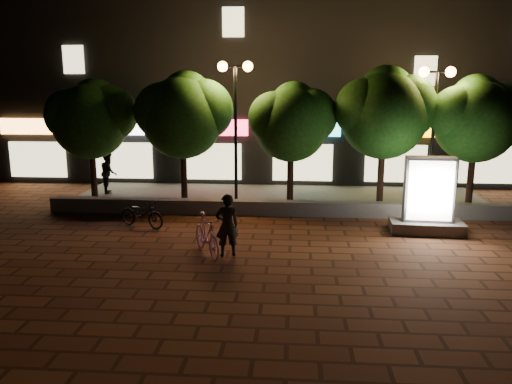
# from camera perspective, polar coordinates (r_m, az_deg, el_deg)

# --- Properties ---
(ground) EXTENTS (80.00, 80.00, 0.00)m
(ground) POSITION_cam_1_polar(r_m,az_deg,el_deg) (14.03, 1.50, -6.68)
(ground) COLOR brown
(ground) RESTS_ON ground
(retaining_wall) EXTENTS (16.00, 0.45, 0.50)m
(retaining_wall) POSITION_cam_1_polar(r_m,az_deg,el_deg) (17.80, 2.15, -1.79)
(retaining_wall) COLOR slate
(retaining_wall) RESTS_ON ground
(sidewalk) EXTENTS (16.00, 5.00, 0.08)m
(sidewalk) POSITION_cam_1_polar(r_m,az_deg,el_deg) (20.28, 2.42, -0.67)
(sidewalk) COLOR slate
(sidewalk) RESTS_ON ground
(building_block) EXTENTS (28.00, 8.12, 11.30)m
(building_block) POSITION_cam_1_polar(r_m,az_deg,el_deg) (26.28, 3.01, 13.11)
(building_block) COLOR black
(building_block) RESTS_ON ground
(tree_far_left) EXTENTS (3.36, 2.80, 4.63)m
(tree_far_left) POSITION_cam_1_polar(r_m,az_deg,el_deg) (20.25, -17.86, 8.05)
(tree_far_left) COLOR black
(tree_far_left) RESTS_ON sidewalk
(tree_left) EXTENTS (3.60, 3.00, 4.89)m
(tree_left) POSITION_cam_1_polar(r_m,az_deg,el_deg) (19.21, -8.05, 8.77)
(tree_left) COLOR black
(tree_left) RESTS_ON sidewalk
(tree_mid) EXTENTS (3.24, 2.70, 4.50)m
(tree_mid) POSITION_cam_1_polar(r_m,az_deg,el_deg) (18.78, 4.09, 8.09)
(tree_mid) COLOR black
(tree_mid) RESTS_ON sidewalk
(tree_right) EXTENTS (3.72, 3.10, 5.07)m
(tree_right) POSITION_cam_1_polar(r_m,az_deg,el_deg) (19.03, 14.23, 8.86)
(tree_right) COLOR black
(tree_right) RESTS_ON sidewalk
(tree_far_right) EXTENTS (3.48, 2.90, 4.76)m
(tree_far_right) POSITION_cam_1_polar(r_m,az_deg,el_deg) (19.83, 23.42, 7.79)
(tree_far_right) COLOR black
(tree_far_right) RESTS_ON sidewalk
(street_lamp_left) EXTENTS (1.26, 0.36, 5.18)m
(street_lamp_left) POSITION_cam_1_polar(r_m,az_deg,el_deg) (18.60, -2.31, 10.57)
(street_lamp_left) COLOR black
(street_lamp_left) RESTS_ON sidewalk
(street_lamp_right) EXTENTS (1.26, 0.36, 4.98)m
(street_lamp_right) POSITION_cam_1_polar(r_m,az_deg,el_deg) (19.11, 19.35, 9.55)
(street_lamp_right) COLOR black
(street_lamp_right) RESTS_ON sidewalk
(ad_kiosk) EXTENTS (2.23, 1.21, 2.35)m
(ad_kiosk) POSITION_cam_1_polar(r_m,az_deg,el_deg) (16.42, 18.62, -1.10)
(ad_kiosk) COLOR slate
(ad_kiosk) RESTS_ON ground
(scooter_pink) EXTENTS (1.35, 1.87, 1.11)m
(scooter_pink) POSITION_cam_1_polar(r_m,az_deg,el_deg) (13.67, -5.51, -4.80)
(scooter_pink) COLOR #F195D1
(scooter_pink) RESTS_ON ground
(rider) EXTENTS (0.71, 0.57, 1.68)m
(rider) POSITION_cam_1_polar(r_m,az_deg,el_deg) (13.51, -3.25, -3.71)
(rider) COLOR black
(rider) RESTS_ON ground
(scooter_parked) EXTENTS (1.78, 1.20, 0.88)m
(scooter_parked) POSITION_cam_1_polar(r_m,az_deg,el_deg) (16.66, -12.62, -2.36)
(scooter_parked) COLOR black
(scooter_parked) RESTS_ON ground
(pedestrian) EXTENTS (0.88, 0.99, 1.68)m
(pedestrian) POSITION_cam_1_polar(r_m,az_deg,el_deg) (21.77, -16.09, 2.10)
(pedestrian) COLOR black
(pedestrian) RESTS_ON sidewalk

